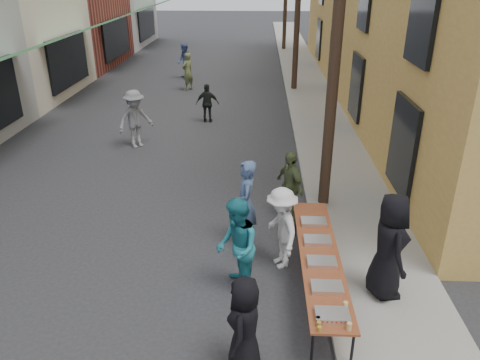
# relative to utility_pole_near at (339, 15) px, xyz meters

# --- Properties ---
(ground) EXTENTS (120.00, 120.00, 0.00)m
(ground) POSITION_rel_utility_pole_near_xyz_m (-4.30, -3.00, -4.50)
(ground) COLOR #28282B
(ground) RESTS_ON ground
(sidewalk) EXTENTS (2.20, 60.00, 0.10)m
(sidewalk) POSITION_rel_utility_pole_near_xyz_m (0.70, 12.00, -4.45)
(sidewalk) COLOR gray
(sidewalk) RESTS_ON ground
(utility_pole_near) EXTENTS (0.26, 0.26, 9.00)m
(utility_pole_near) POSITION_rel_utility_pole_near_xyz_m (0.00, 0.00, 0.00)
(utility_pole_near) COLOR #2D2116
(utility_pole_near) RESTS_ON ground
(serving_table) EXTENTS (0.70, 4.00, 0.75)m
(serving_table) POSITION_rel_utility_pole_near_xyz_m (-0.50, -3.34, -3.79)
(serving_table) COLOR brown
(serving_table) RESTS_ON ground
(catering_tray_sausage) EXTENTS (0.50, 0.33, 0.08)m
(catering_tray_sausage) POSITION_rel_utility_pole_near_xyz_m (-0.50, -4.99, -3.71)
(catering_tray_sausage) COLOR maroon
(catering_tray_sausage) RESTS_ON serving_table
(catering_tray_foil_b) EXTENTS (0.50, 0.33, 0.08)m
(catering_tray_foil_b) POSITION_rel_utility_pole_near_xyz_m (-0.50, -4.34, -3.71)
(catering_tray_foil_b) COLOR #B2B2B7
(catering_tray_foil_b) RESTS_ON serving_table
(catering_tray_buns) EXTENTS (0.50, 0.33, 0.08)m
(catering_tray_buns) POSITION_rel_utility_pole_near_xyz_m (-0.50, -3.64, -3.71)
(catering_tray_buns) COLOR tan
(catering_tray_buns) RESTS_ON serving_table
(catering_tray_foil_d) EXTENTS (0.50, 0.33, 0.08)m
(catering_tray_foil_d) POSITION_rel_utility_pole_near_xyz_m (-0.50, -2.94, -3.71)
(catering_tray_foil_d) COLOR #B2B2B7
(catering_tray_foil_d) RESTS_ON serving_table
(catering_tray_buns_end) EXTENTS (0.50, 0.33, 0.08)m
(catering_tray_buns_end) POSITION_rel_utility_pole_near_xyz_m (-0.50, -2.24, -3.71)
(catering_tray_buns_end) COLOR tan
(catering_tray_buns_end) RESTS_ON serving_table
(condiment_jar_a) EXTENTS (0.07, 0.07, 0.08)m
(condiment_jar_a) POSITION_rel_utility_pole_near_xyz_m (-0.72, -5.29, -3.71)
(condiment_jar_a) COLOR #A57F26
(condiment_jar_a) RESTS_ON serving_table
(condiment_jar_b) EXTENTS (0.07, 0.07, 0.08)m
(condiment_jar_b) POSITION_rel_utility_pole_near_xyz_m (-0.72, -5.19, -3.71)
(condiment_jar_b) COLOR #A57F26
(condiment_jar_b) RESTS_ON serving_table
(condiment_jar_c) EXTENTS (0.07, 0.07, 0.08)m
(condiment_jar_c) POSITION_rel_utility_pole_near_xyz_m (-0.72, -5.09, -3.71)
(condiment_jar_c) COLOR #A57F26
(condiment_jar_c) RESTS_ON serving_table
(cup_stack) EXTENTS (0.08, 0.08, 0.12)m
(cup_stack) POSITION_rel_utility_pole_near_xyz_m (-0.30, -5.24, -3.69)
(cup_stack) COLOR tan
(cup_stack) RESTS_ON serving_table
(guest_front_a) EXTENTS (0.66, 0.86, 1.58)m
(guest_front_a) POSITION_rel_utility_pole_near_xyz_m (-1.77, -5.27, -3.71)
(guest_front_a) COLOR black
(guest_front_a) RESTS_ON ground
(guest_front_b) EXTENTS (0.50, 0.72, 1.89)m
(guest_front_b) POSITION_rel_utility_pole_near_xyz_m (-1.87, -1.81, -3.55)
(guest_front_b) COLOR #425880
(guest_front_b) RESTS_ON ground
(guest_front_c) EXTENTS (0.86, 1.02, 1.85)m
(guest_front_c) POSITION_rel_utility_pole_near_xyz_m (-1.98, -3.46, -3.58)
(guest_front_c) COLOR teal
(guest_front_c) RESTS_ON ground
(guest_front_d) EXTENTS (0.94, 1.22, 1.67)m
(guest_front_d) POSITION_rel_utility_pole_near_xyz_m (-1.16, -2.60, -3.66)
(guest_front_d) COLOR silver
(guest_front_d) RESTS_ON ground
(guest_front_e) EXTENTS (0.85, 1.05, 1.67)m
(guest_front_e) POSITION_rel_utility_pole_near_xyz_m (-0.90, -0.66, -3.66)
(guest_front_e) COLOR #54653A
(guest_front_e) RESTS_ON ground
(server) EXTENTS (0.74, 1.02, 1.94)m
(server) POSITION_rel_utility_pole_near_xyz_m (0.64, -3.52, -3.43)
(server) COLOR black
(server) RESTS_ON sidewalk
(passerby_left) EXTENTS (1.37, 1.35, 1.89)m
(passerby_left) POSITION_rel_utility_pole_near_xyz_m (-5.64, 3.97, -3.55)
(passerby_left) COLOR slate
(passerby_left) RESTS_ON ground
(passerby_mid) EXTENTS (0.86, 0.37, 1.46)m
(passerby_mid) POSITION_rel_utility_pole_near_xyz_m (-3.60, 6.77, -3.77)
(passerby_mid) COLOR black
(passerby_mid) RESTS_ON ground
(passerby_right) EXTENTS (0.71, 0.77, 1.77)m
(passerby_right) POSITION_rel_utility_pole_near_xyz_m (-5.09, 11.83, -3.61)
(passerby_right) COLOR #5D683C
(passerby_right) RESTS_ON ground
(passerby_far) EXTENTS (1.02, 1.11, 1.84)m
(passerby_far) POSITION_rel_utility_pole_near_xyz_m (-5.61, 14.30, -3.58)
(passerby_far) COLOR #51649D
(passerby_far) RESTS_ON ground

